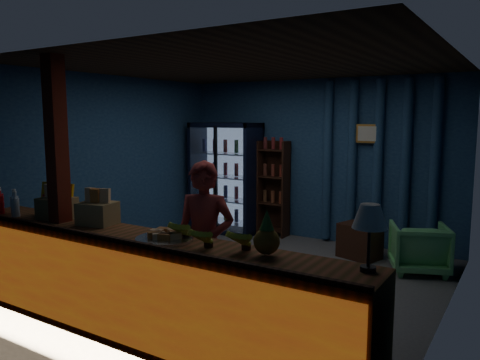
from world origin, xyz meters
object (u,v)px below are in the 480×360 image
object	(u,v)px
shopkeeper	(205,245)
table_lamp	(370,219)
pastry_tray	(165,237)
green_chair	(419,248)

from	to	relation	value
shopkeeper	table_lamp	xyz separation A→B (m)	(1.67, -0.39, 0.52)
pastry_tray	table_lamp	xyz separation A→B (m)	(1.72, 0.12, 0.34)
shopkeeper	green_chair	distance (m)	3.12
green_chair	table_lamp	size ratio (longest dim) A/B	1.50
green_chair	pastry_tray	distance (m)	3.62
pastry_tray	table_lamp	distance (m)	1.75
green_chair	table_lamp	bearing A→B (deg)	72.73
shopkeeper	green_chair	world-z (taller)	shopkeeper
table_lamp	shopkeeper	bearing A→B (deg)	166.84
green_chair	pastry_tray	size ratio (longest dim) A/B	1.39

